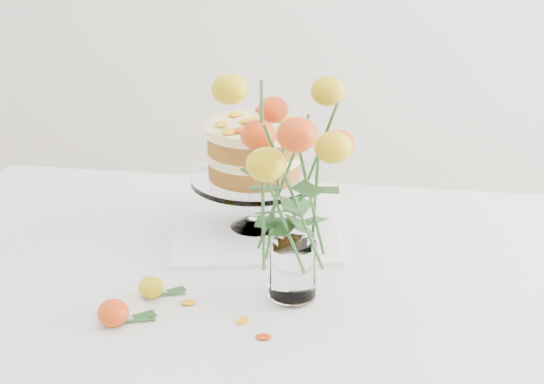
# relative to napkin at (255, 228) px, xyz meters

# --- Properties ---
(table) EXTENTS (1.43, 0.93, 0.76)m
(table) POSITION_rel_napkin_xyz_m (0.06, -0.19, -0.09)
(table) COLOR tan
(table) RESTS_ON ground
(napkin) EXTENTS (0.37, 0.37, 0.01)m
(napkin) POSITION_rel_napkin_xyz_m (0.00, 0.00, 0.00)
(napkin) COLOR white
(napkin) RESTS_ON table
(cake_stand) EXTENTS (0.25, 0.25, 0.22)m
(cake_stand) POSITION_rel_napkin_xyz_m (-0.00, 0.00, 0.15)
(cake_stand) COLOR white
(cake_stand) RESTS_ON napkin
(rose_vase) EXTENTS (0.33, 0.33, 0.41)m
(rose_vase) POSITION_rel_napkin_xyz_m (0.11, -0.24, 0.23)
(rose_vase) COLOR white
(rose_vase) RESTS_ON table
(loose_rose_near) EXTENTS (0.08, 0.04, 0.04)m
(loose_rose_near) POSITION_rel_napkin_xyz_m (-0.13, -0.28, 0.01)
(loose_rose_near) COLOR gold
(loose_rose_near) RESTS_ON table
(loose_rose_far) EXTENTS (0.09, 0.05, 0.04)m
(loose_rose_far) POSITION_rel_napkin_xyz_m (-0.16, -0.37, 0.02)
(loose_rose_far) COLOR red
(loose_rose_far) RESTS_ON table
(stray_petal_a) EXTENTS (0.03, 0.02, 0.00)m
(stray_petal_a) POSITION_rel_napkin_xyz_m (-0.06, -0.29, -0.00)
(stray_petal_a) COLOR #FFA810
(stray_petal_a) RESTS_ON table
(stray_petal_b) EXTENTS (0.03, 0.02, 0.00)m
(stray_petal_b) POSITION_rel_napkin_xyz_m (0.04, -0.33, -0.00)
(stray_petal_b) COLOR #FFA810
(stray_petal_b) RESTS_ON table
(stray_petal_c) EXTENTS (0.03, 0.02, 0.00)m
(stray_petal_c) POSITION_rel_napkin_xyz_m (0.08, -0.37, -0.00)
(stray_petal_c) COLOR #FFA810
(stray_petal_c) RESTS_ON table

